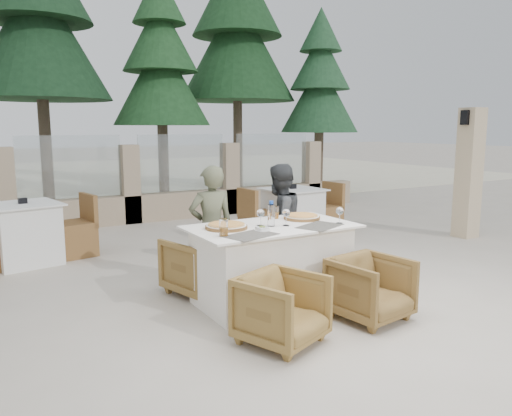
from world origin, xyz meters
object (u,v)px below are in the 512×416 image
armchair_near_right (371,289)px  bg_table_b (293,213)px  wine_glass_near (286,216)px  olive_dish (262,228)px  pizza_left (226,226)px  wine_glass_corner (340,214)px  bg_table_a (25,234)px  beer_glass_right (276,212)px  water_bottle (271,214)px  pizza_right (302,217)px  armchair_far_left (201,265)px  armchair_far_right (271,250)px  beer_glass_left (224,228)px  armchair_near_left (282,309)px  diner_left (211,228)px  dining_table (271,264)px  wine_glass_centre (261,217)px  diner_right (279,222)px

armchair_near_right → bg_table_b: 3.38m
wine_glass_near → olive_dish: bearing=-165.6°
pizza_left → wine_glass_near: 0.59m
wine_glass_corner → wine_glass_near: bearing=161.8°
wine_glass_near → bg_table_a: bearing=125.8°
wine_glass_near → olive_dish: 0.33m
bg_table_a → beer_glass_right: bearing=-58.9°
water_bottle → olive_dish: water_bottle is taller
pizza_right → armchair_near_right: pizza_right is taller
armchair_far_left → armchair_far_right: armchair_far_right is taller
wine_glass_near → beer_glass_left: bearing=-171.2°
pizza_right → water_bottle: water_bottle is taller
pizza_right → armchair_far_right: pizza_right is taller
wine_glass_near → bg_table_a: (-2.04, 2.83, -0.48)m
armchair_far_right → armchair_near_left: 1.77m
wine_glass_near → diner_left: size_ratio=0.14×
bg_table_b → armchair_far_left: bearing=-146.4°
dining_table → olive_dish: bearing=-141.8°
water_bottle → diner_left: 0.78m
wine_glass_corner → bg_table_b: size_ratio=0.11×
wine_glass_near → bg_table_b: 2.98m
beer_glass_right → bg_table_a: (-2.16, 2.45, -0.45)m
pizza_right → bg_table_a: bearing=132.2°
wine_glass_centre → armchair_far_right: size_ratio=0.26×
dining_table → beer_glass_right: beer_glass_right is taller
olive_dish → pizza_left: bearing=133.8°
armchair_far_right → olive_dish: bearing=73.5°
olive_dish → diner_right: diner_right is taller
armchair_far_left → wine_glass_corner: bearing=127.3°
beer_glass_left → armchair_near_right: beer_glass_left is taller
armchair_near_right → bg_table_a: size_ratio=0.38×
wine_glass_corner → armchair_near_right: 0.82m
armchair_near_left → diner_right: diner_right is taller
pizza_left → wine_glass_centre: 0.35m
bg_table_a → wine_glass_corner: bearing=-59.9°
pizza_right → wine_glass_centre: size_ratio=2.03×
water_bottle → beer_glass_left: (-0.59, -0.17, -0.05)m
dining_table → armchair_far_right: dining_table is taller
bg_table_b → diner_left: bearing=-145.6°
pizza_left → pizza_right: size_ratio=1.06×
pizza_right → armchair_near_right: 1.08m
wine_glass_near → water_bottle: bearing=156.9°
pizza_right → beer_glass_right: size_ratio=2.87×
beer_glass_right → armchair_near_right: (0.30, -1.12, -0.55)m
bg_table_a → water_bottle: bearing=-65.8°
armchair_far_left → bg_table_a: bg_table_a is taller
wine_glass_centre → olive_dish: (-0.10, -0.20, -0.07)m
water_bottle → olive_dish: size_ratio=2.24×
dining_table → pizza_left: size_ratio=4.03×
pizza_left → water_bottle: (0.42, -0.11, 0.10)m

